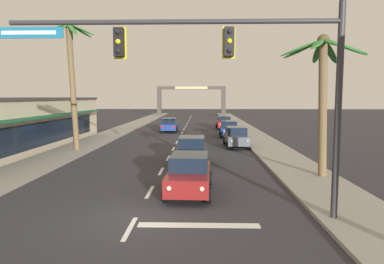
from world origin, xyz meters
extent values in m
plane|color=#2D2D33|center=(0.00, 0.00, 0.00)|extent=(220.00, 220.00, 0.00)
cube|color=gray|center=(7.80, 20.00, 0.07)|extent=(3.20, 110.00, 0.14)
cube|color=gray|center=(-7.80, 20.00, 0.07)|extent=(3.20, 110.00, 0.14)
cube|color=silver|center=(0.00, -0.94, 0.00)|extent=(0.16, 2.00, 0.01)
cube|color=silver|center=(0.00, 3.32, 0.00)|extent=(0.16, 2.00, 0.01)
cube|color=silver|center=(0.00, 7.59, 0.00)|extent=(0.16, 2.00, 0.01)
cube|color=silver|center=(0.00, 11.85, 0.00)|extent=(0.16, 2.00, 0.01)
cube|color=silver|center=(0.00, 16.11, 0.00)|extent=(0.16, 2.00, 0.01)
cube|color=silver|center=(0.00, 20.38, 0.00)|extent=(0.16, 2.00, 0.01)
cube|color=silver|center=(0.00, 24.64, 0.00)|extent=(0.16, 2.00, 0.01)
cube|color=silver|center=(0.00, 28.91, 0.00)|extent=(0.16, 2.00, 0.01)
cube|color=silver|center=(0.00, 33.17, 0.00)|extent=(0.16, 2.00, 0.01)
cube|color=silver|center=(0.00, 37.44, 0.00)|extent=(0.16, 2.00, 0.01)
cube|color=silver|center=(0.00, 41.70, 0.00)|extent=(0.16, 2.00, 0.01)
cube|color=silver|center=(0.00, 45.96, 0.00)|extent=(0.16, 2.00, 0.01)
cube|color=silver|center=(0.00, 50.23, 0.00)|extent=(0.16, 2.00, 0.01)
cube|color=silver|center=(0.00, 54.49, 0.00)|extent=(0.16, 2.00, 0.01)
cube|color=silver|center=(0.00, 58.76, 0.00)|extent=(0.16, 2.00, 0.01)
cube|color=silver|center=(0.00, 63.02, 0.00)|extent=(0.16, 2.00, 0.01)
cube|color=silver|center=(0.00, 67.29, 0.00)|extent=(0.16, 2.00, 0.01)
cube|color=silver|center=(2.20, -0.60, 0.00)|extent=(4.00, 0.44, 0.01)
cylinder|color=#2D2D33|center=(6.75, -0.11, 3.60)|extent=(0.22, 0.22, 7.20)
cylinder|color=#2D2D33|center=(1.38, -0.11, 6.60)|extent=(10.74, 0.16, 0.16)
cube|color=black|center=(3.17, -0.13, 5.96)|extent=(0.32, 0.26, 0.92)
sphere|color=black|center=(3.17, -0.27, 6.26)|extent=(0.17, 0.17, 0.17)
sphere|color=yellow|center=(3.17, -0.27, 5.96)|extent=(0.17, 0.17, 0.17)
sphere|color=black|center=(3.17, -0.27, 5.66)|extent=(0.17, 0.17, 0.17)
cube|color=yellow|center=(3.17, 0.04, 5.96)|extent=(0.42, 0.03, 1.04)
cube|color=black|center=(-0.41, -0.13, 5.96)|extent=(0.32, 0.26, 0.92)
sphere|color=black|center=(-0.41, -0.27, 6.26)|extent=(0.17, 0.17, 0.17)
sphere|color=yellow|center=(-0.41, -0.27, 5.96)|extent=(0.17, 0.17, 0.17)
sphere|color=black|center=(-0.41, -0.27, 5.66)|extent=(0.17, 0.17, 0.17)
cube|color=yellow|center=(-0.41, 0.04, 5.96)|extent=(0.42, 0.03, 1.04)
cube|color=#196B93|center=(-3.38, -0.11, 6.28)|extent=(2.27, 0.05, 0.36)
cube|color=white|center=(-3.38, -0.14, 6.28)|extent=(1.82, 0.01, 0.12)
cube|color=maroon|center=(1.75, 3.27, 0.68)|extent=(1.90, 4.36, 0.72)
cube|color=black|center=(1.76, 3.42, 1.36)|extent=(1.67, 2.25, 0.64)
cylinder|color=black|center=(2.57, 1.82, 0.32)|extent=(0.24, 0.65, 0.64)
cylinder|color=black|center=(0.84, 1.88, 0.32)|extent=(0.24, 0.65, 0.64)
cylinder|color=black|center=(2.66, 4.65, 0.32)|extent=(0.24, 0.65, 0.64)
cylinder|color=black|center=(0.94, 4.71, 0.32)|extent=(0.24, 0.65, 0.64)
sphere|color=#F9EFC6|center=(2.30, 1.08, 0.76)|extent=(0.18, 0.18, 0.18)
sphere|color=#F9EFC6|center=(1.06, 1.12, 0.76)|extent=(0.18, 0.18, 0.18)
cube|color=red|center=(2.49, 5.40, 0.78)|extent=(0.24, 0.07, 0.20)
cube|color=red|center=(1.17, 5.45, 0.78)|extent=(0.24, 0.07, 0.20)
cube|color=black|center=(1.66, 10.01, 0.68)|extent=(1.77, 4.31, 0.72)
cube|color=black|center=(1.66, 10.16, 1.36)|extent=(1.61, 2.20, 0.64)
cylinder|color=black|center=(2.52, 8.59, 0.32)|extent=(0.22, 0.64, 0.64)
cylinder|color=black|center=(0.80, 8.59, 0.32)|extent=(0.22, 0.64, 0.64)
cylinder|color=black|center=(2.53, 11.42, 0.32)|extent=(0.22, 0.64, 0.64)
cylinder|color=black|center=(0.80, 11.43, 0.32)|extent=(0.22, 0.64, 0.64)
sphere|color=#F9EFC6|center=(2.28, 7.83, 0.76)|extent=(0.18, 0.18, 0.18)
sphere|color=#F9EFC6|center=(1.04, 7.84, 0.76)|extent=(0.18, 0.18, 0.18)
cube|color=red|center=(2.33, 12.16, 0.78)|extent=(0.24, 0.06, 0.20)
cube|color=red|center=(1.01, 12.17, 0.78)|extent=(0.24, 0.06, 0.20)
cube|color=navy|center=(-1.60, 29.85, 0.68)|extent=(1.85, 4.34, 0.72)
cube|color=black|center=(-1.59, 29.70, 1.36)|extent=(1.65, 2.23, 0.64)
cylinder|color=black|center=(-2.49, 31.25, 0.32)|extent=(0.23, 0.64, 0.64)
cylinder|color=black|center=(-0.77, 31.29, 0.32)|extent=(0.23, 0.64, 0.64)
cylinder|color=black|center=(-2.43, 28.42, 0.32)|extent=(0.23, 0.64, 0.64)
cylinder|color=black|center=(-0.70, 28.45, 0.32)|extent=(0.23, 0.64, 0.64)
sphere|color=#B2B2AD|center=(-2.26, 32.01, 0.76)|extent=(0.18, 0.18, 0.18)
sphere|color=#B2B2AD|center=(-1.02, 32.04, 0.76)|extent=(0.18, 0.18, 0.18)
cube|color=red|center=(-2.21, 27.68, 0.78)|extent=(0.24, 0.07, 0.20)
cube|color=red|center=(-0.89, 27.71, 0.78)|extent=(0.24, 0.07, 0.20)
cube|color=red|center=(5.21, 33.88, 0.68)|extent=(1.85, 4.33, 0.72)
cube|color=black|center=(5.21, 34.03, 1.36)|extent=(1.64, 2.23, 0.64)
cylinder|color=black|center=(6.11, 32.48, 0.32)|extent=(0.23, 0.64, 0.64)
cylinder|color=black|center=(4.38, 32.45, 0.32)|extent=(0.23, 0.64, 0.64)
cylinder|color=black|center=(6.05, 35.32, 0.32)|extent=(0.23, 0.64, 0.64)
cylinder|color=black|center=(4.32, 35.28, 0.32)|extent=(0.23, 0.64, 0.64)
sphere|color=#B2B2AD|center=(5.88, 31.72, 0.76)|extent=(0.18, 0.18, 0.18)
sphere|color=#B2B2AD|center=(4.64, 31.70, 0.76)|extent=(0.18, 0.18, 0.18)
cube|color=red|center=(5.83, 36.05, 0.78)|extent=(0.24, 0.06, 0.20)
cube|color=red|center=(4.51, 36.03, 0.78)|extent=(0.24, 0.06, 0.20)
cube|color=#4C515B|center=(5.21, 17.42, 0.68)|extent=(1.84, 4.33, 0.72)
cube|color=black|center=(5.21, 17.57, 1.36)|extent=(1.64, 2.23, 0.64)
cylinder|color=black|center=(6.10, 16.02, 0.32)|extent=(0.23, 0.64, 0.64)
cylinder|color=black|center=(4.37, 15.98, 0.32)|extent=(0.23, 0.64, 0.64)
cylinder|color=black|center=(6.04, 18.85, 0.32)|extent=(0.23, 0.64, 0.64)
cylinder|color=black|center=(4.32, 18.82, 0.32)|extent=(0.23, 0.64, 0.64)
sphere|color=#B2B2AD|center=(5.87, 15.26, 0.76)|extent=(0.18, 0.18, 0.18)
sphere|color=#B2B2AD|center=(4.63, 15.24, 0.76)|extent=(0.18, 0.18, 0.18)
cube|color=red|center=(5.83, 19.59, 0.78)|extent=(0.24, 0.06, 0.20)
cube|color=red|center=(4.51, 19.57, 0.78)|extent=(0.24, 0.06, 0.20)
cube|color=navy|center=(5.18, 24.89, 0.68)|extent=(1.85, 4.34, 0.72)
cube|color=black|center=(5.18, 25.04, 1.36)|extent=(1.65, 2.23, 0.64)
cylinder|color=black|center=(6.01, 23.46, 0.32)|extent=(0.23, 0.64, 0.64)
cylinder|color=black|center=(4.29, 23.49, 0.32)|extent=(0.23, 0.64, 0.64)
cylinder|color=black|center=(6.07, 26.29, 0.32)|extent=(0.23, 0.64, 0.64)
cylinder|color=black|center=(4.34, 26.33, 0.32)|extent=(0.23, 0.64, 0.64)
sphere|color=#B2B2AD|center=(5.75, 22.71, 0.76)|extent=(0.18, 0.18, 0.18)
sphere|color=#B2B2AD|center=(4.51, 22.74, 0.76)|extent=(0.18, 0.18, 0.18)
cube|color=red|center=(5.88, 27.04, 0.78)|extent=(0.24, 0.06, 0.20)
cube|color=red|center=(4.56, 27.07, 0.78)|extent=(0.24, 0.06, 0.20)
cylinder|color=brown|center=(-7.58, 14.80, 4.80)|extent=(0.78, 0.42, 9.60)
ellipsoid|color=#2D702D|center=(-6.81, 14.91, 9.27)|extent=(2.00, 0.63, 0.98)
ellipsoid|color=#2D702D|center=(-7.11, 15.52, 9.29)|extent=(1.62, 1.75, 0.94)
ellipsoid|color=#2D702D|center=(-7.98, 15.68, 9.17)|extent=(0.85, 1.92, 1.17)
ellipsoid|color=#2D702D|center=(-8.64, 15.31, 9.45)|extent=(1.99, 1.38, 0.62)
ellipsoid|color=#2D702D|center=(-8.56, 14.28, 9.28)|extent=(1.88, 1.41, 0.96)
ellipsoid|color=#2D702D|center=(-7.98, 13.96, 9.12)|extent=(0.85, 1.87, 1.27)
ellipsoid|color=#2D702D|center=(-7.20, 14.10, 9.15)|extent=(1.47, 1.71, 1.21)
sphere|color=#4C4223|center=(-7.76, 14.80, 9.65)|extent=(0.60, 0.60, 0.60)
cylinder|color=brown|center=(8.41, 6.12, 3.47)|extent=(0.62, 0.42, 6.94)
ellipsoid|color=#2D702D|center=(9.33, 5.90, 6.64)|extent=(2.17, 0.85, 0.92)
ellipsoid|color=#2D702D|center=(8.94, 6.88, 6.52)|extent=(1.61, 1.83, 1.16)
ellipsoid|color=#2D702D|center=(8.42, 7.12, 6.55)|extent=(0.61, 2.10, 1.10)
ellipsoid|color=#2D702D|center=(7.48, 6.74, 6.64)|extent=(1.95, 1.59, 0.93)
ellipsoid|color=#2D702D|center=(7.28, 6.27, 6.64)|extent=(2.17, 0.70, 0.93)
ellipsoid|color=#2D702D|center=(7.76, 5.22, 6.68)|extent=(1.48, 2.05, 0.84)
ellipsoid|color=#2D702D|center=(8.31, 5.05, 6.72)|extent=(0.41, 2.18, 0.76)
ellipsoid|color=#2D702D|center=(9.15, 5.55, 6.57)|extent=(1.95, 1.50, 1.05)
sphere|color=#4C4223|center=(8.31, 6.12, 6.99)|extent=(0.60, 0.60, 0.60)
cube|color=beige|center=(-12.86, 14.73, 1.95)|extent=(6.10, 26.21, 3.90)
cube|color=#3D3838|center=(-12.86, 14.73, 4.02)|extent=(6.29, 26.47, 0.24)
cube|color=#195B3D|center=(-9.36, 14.73, 2.73)|extent=(1.00, 22.28, 0.12)
cube|color=black|center=(-9.79, 14.73, 1.40)|extent=(0.06, 20.97, 1.80)
cube|color=#423D38|center=(-7.14, 65.38, 2.94)|extent=(0.90, 0.90, 5.88)
cube|color=#423D38|center=(7.14, 65.38, 2.94)|extent=(0.90, 0.90, 5.88)
cube|color=#423D38|center=(0.00, 65.38, 6.23)|extent=(15.19, 0.60, 0.70)
cube|color=tan|center=(0.00, 65.06, 6.23)|extent=(7.14, 0.08, 0.56)
camera|label=1|loc=(2.28, -11.52, 4.18)|focal=32.31mm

